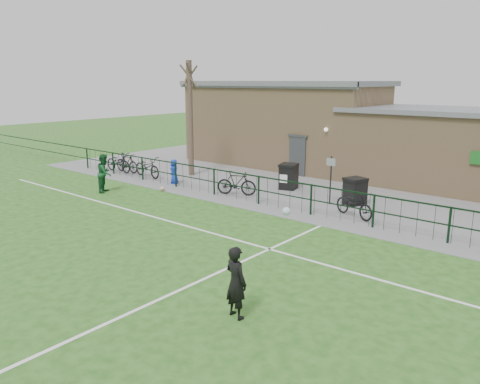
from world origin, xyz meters
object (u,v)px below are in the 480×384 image
Objects in this scene: bicycle_a at (119,162)px; spectator_child at (174,171)px; wheelie_bin_left at (289,177)px; bicycle_e at (354,204)px; bicycle_c at (147,167)px; wheelie_bin_right at (355,192)px; bicycle_b at (127,163)px; sign_post at (331,180)px; outfield_player at (105,173)px; bare_tree at (190,119)px; ball_ground at (162,189)px; bicycle_d at (236,183)px.

spectator_child reaches higher than bicycle_a.
bicycle_e is (4.50, -2.32, -0.06)m from wheelie_bin_left.
spectator_child reaches higher than bicycle_c.
wheelie_bin_right is 12.94m from bicycle_b.
sign_post reaches higher than outfield_player.
bare_tree is 3.37m from bicycle_c.
bare_tree is 4.43m from bicycle_b.
ball_ground is at bearing -82.29° from outfield_player.
bare_tree is 5.66m from outfield_player.
spectator_child is (0.94, -2.09, -2.37)m from bare_tree.
bicycle_c is at bearing -150.98° from wheelie_bin_right.
bicycle_b is at bearing -66.88° from bicycle_a.
wheelie_bin_left is (5.91, 0.57, -2.43)m from bare_tree.
bicycle_b is at bearing 92.47° from bicycle_c.
wheelie_bin_left is at bearing -73.89° from bicycle_a.
outfield_player reaches higher than bicycle_a.
wheelie_bin_right is 0.49× the size of bicycle_c.
sign_post is 0.96× the size of bicycle_a.
bicycle_d is at bearing -91.39° from bicycle_b.
bare_tree is at bearing 44.21° from bicycle_d.
bare_tree reaches higher than bicycle_c.
wheelie_bin_left is 0.53× the size of bicycle_a.
bicycle_b is at bearing 5.88° from outfield_player.
bicycle_d reaches higher than wheelie_bin_right.
bare_tree reaches higher than sign_post.
spectator_child is 0.69× the size of outfield_player.
bicycle_b is 8.04m from bicycle_d.
bicycle_c is (-10.94, -1.86, 0.03)m from wheelie_bin_right.
ball_ground is (1.90, 1.75, -0.77)m from outfield_player.
bicycle_b reaches higher than wheelie_bin_right.
outfield_player reaches higher than wheelie_bin_right.
wheelie_bin_left is 1.08× the size of wheelie_bin_right.
sign_post reaches higher than bicycle_b.
wheelie_bin_right is at bearing -82.74° from bicycle_b.
bicycle_a reaches higher than bicycle_b.
outfield_player is 2.69m from ball_ground.
bicycle_d is (4.81, -1.92, -2.44)m from bare_tree.
bicycle_a is 5.57m from ball_ground.
bicycle_c reaches higher than ball_ground.
wheelie_bin_right is 0.55× the size of bicycle_e.
outfield_player is (-5.07, -3.32, 0.32)m from bicycle_d.
wheelie_bin_right is 8.89m from spectator_child.
wheelie_bin_right is 0.51× the size of sign_post.
bicycle_d is at bearing 26.42° from ball_ground.
bicycle_d is (-4.78, -1.88, 0.03)m from wheelie_bin_right.
bicycle_c is 11.76m from bicycle_e.
wheelie_bin_left is 5.92m from ball_ground.
bicycle_c is at bearing 111.56° from bicycle_e.
wheelie_bin_left reaches higher than bicycle_c.
outfield_player reaches higher than bicycle_c.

